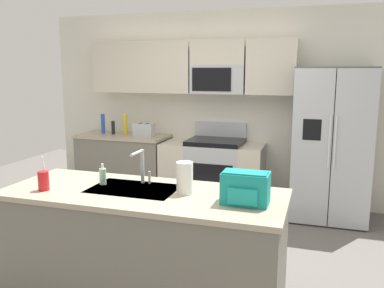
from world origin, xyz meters
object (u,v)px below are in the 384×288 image
Objects in this scene: range_oven at (213,172)px; pepper_mill at (113,128)px; refrigerator at (331,145)px; toaster at (144,130)px; drink_cup_red at (44,181)px; paper_towel_roll at (185,178)px; sink_faucet at (142,164)px; backpack at (245,187)px; bottle_yellow at (125,124)px; soap_dispenser at (103,176)px; bottle_blue at (103,124)px.

range_oven is 7.17× the size of pepper_mill.
refrigerator is 6.61× the size of toaster.
refrigerator is at bearing -1.33° from pepper_mill.
toaster is 1.04× the size of drink_cup_red.
paper_towel_roll reaches higher than pepper_mill.
toaster is 2.62m from drink_cup_red.
drink_cup_red is at bearing -148.70° from sink_faucet.
drink_cup_red is 0.84× the size of backpack.
bottle_yellow is 2.63m from soap_dispenser.
soap_dispenser is at bearing -73.50° from toaster.
range_oven is 2.50m from paper_towel_roll.
bottle_blue is at bearing 110.94° from drink_cup_red.
drink_cup_red is at bearing -72.33° from pepper_mill.
toaster is at bearing 127.39° from backpack.
backpack is at bearing -6.23° from soap_dispenser.
backpack reaches higher than range_oven.
range_oven is 4.84× the size of bottle_blue.
refrigerator is 7.71× the size of paper_towel_roll.
bottle_yellow reaches higher than soap_dispenser.
range_oven is 1.77m from bottle_blue.
sink_faucet is 1.66× the size of soap_dispenser.
sink_faucet is at bearing -53.91° from bottle_blue.
range_oven is 8.00× the size of soap_dispenser.
drink_cup_red is (-0.64, -0.39, -0.09)m from sink_faucet.
sink_faucet is (1.32, -2.31, 0.02)m from bottle_yellow.
pepper_mill is 3.06m from paper_towel_roll.
drink_cup_red is at bearing -82.62° from toaster.
refrigerator is 6.40× the size of bottle_yellow.
range_oven is 1.59m from pepper_mill.
bottle_yellow is at bearing 162.74° from toaster.
sink_faucet is at bearing -66.04° from toaster.
paper_towel_roll is at bearing 168.45° from backpack.
sink_faucet is (1.49, -2.26, 0.07)m from pepper_mill.
bottle_yellow is at bearing 130.87° from backpack.
sink_faucet is 1.05× the size of drink_cup_red.
bottle_yellow is (-2.81, 0.12, 0.12)m from refrigerator.
range_oven is at bearing 90.01° from sink_faucet.
backpack is (0.89, -0.24, -0.05)m from sink_faucet.
pepper_mill is at bearing 123.39° from sink_faucet.
drink_cup_red is 1.09m from paper_towel_roll.
sink_faucet reaches higher than backpack.
toaster is 0.51m from pepper_mill.
refrigerator reaches higher than soap_dispenser.
paper_towel_roll reaches higher than range_oven.
bottle_yellow is 1.20× the size of paper_towel_roll.
toaster is (-0.98, -0.05, 0.55)m from range_oven.
soap_dispenser is (1.02, -2.42, -0.08)m from bottle_yellow.
paper_towel_roll is (2.09, -2.43, -0.02)m from bottle_blue.
toaster reaches higher than soap_dispenser.
refrigerator is at bearing -0.45° from toaster.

